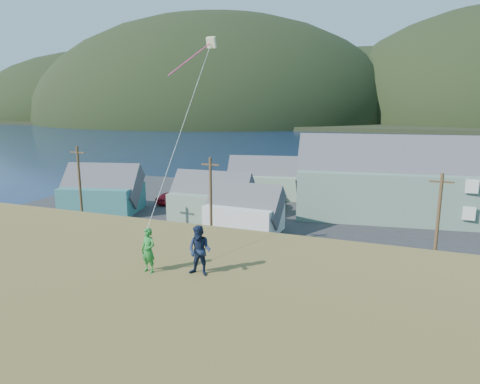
# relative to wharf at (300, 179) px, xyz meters

# --- Properties ---
(ground) EXTENTS (900.00, 900.00, 0.00)m
(ground) POSITION_rel_wharf_xyz_m (6.00, -40.00, -0.45)
(ground) COLOR #0A1638
(ground) RESTS_ON ground
(grass_strip) EXTENTS (110.00, 8.00, 0.10)m
(grass_strip) POSITION_rel_wharf_xyz_m (6.00, -42.00, -0.40)
(grass_strip) COLOR #4C3D19
(grass_strip) RESTS_ON ground
(waterfront_lot) EXTENTS (72.00, 36.00, 0.12)m
(waterfront_lot) POSITION_rel_wharf_xyz_m (6.00, -23.00, -0.39)
(waterfront_lot) COLOR #28282B
(waterfront_lot) RESTS_ON ground
(wharf) EXTENTS (26.00, 14.00, 0.90)m
(wharf) POSITION_rel_wharf_xyz_m (0.00, 0.00, 0.00)
(wharf) COLOR gray
(wharf) RESTS_ON ground
(far_shore) EXTENTS (900.00, 320.00, 2.00)m
(far_shore) POSITION_rel_wharf_xyz_m (6.00, 290.00, 0.55)
(far_shore) COLOR black
(far_shore) RESTS_ON ground
(far_hills) EXTENTS (760.00, 265.00, 143.00)m
(far_hills) POSITION_rel_wharf_xyz_m (41.59, 239.38, 1.55)
(far_hills) COLOR black
(far_hills) RESTS_ON ground
(lodge) EXTENTS (33.62, 13.50, 11.50)m
(lodge) POSITION_rel_wharf_xyz_m (20.81, -18.71, 3.98)
(lodge) COLOR slate
(lodge) RESTS_ON waterfront_lot
(shed_teal) EXTENTS (10.31, 8.32, 7.17)m
(shed_teal) POSITION_rel_wharf_xyz_m (-17.57, -29.31, 2.22)
(shed_teal) COLOR #327174
(shed_teal) RESTS_ON waterfront_lot
(shed_palegreen_near) EXTENTS (9.33, 6.13, 6.58)m
(shed_palegreen_near) POSITION_rel_wharf_xyz_m (-3.93, -27.47, 2.04)
(shed_palegreen_near) COLOR gray
(shed_palegreen_near) RESTS_ON waterfront_lot
(shed_white) EXTENTS (7.82, 5.39, 6.06)m
(shed_white) POSITION_rel_wharf_xyz_m (1.40, -31.01, 1.89)
(shed_white) COLOR silver
(shed_white) RESTS_ON waterfront_lot
(shed_palegreen_far) EXTENTS (11.39, 7.87, 7.01)m
(shed_palegreen_far) POSITION_rel_wharf_xyz_m (-1.67, -14.17, 2.23)
(shed_palegreen_far) COLOR gray
(shed_palegreen_far) RESTS_ON waterfront_lot
(utility_poles) EXTENTS (31.71, 0.24, 8.97)m
(utility_poles) POSITION_rel_wharf_xyz_m (1.89, -38.50, 3.95)
(utility_poles) COLOR #47331E
(utility_poles) RESTS_ON waterfront_lot
(parked_cars) EXTENTS (21.77, 11.95, 1.53)m
(parked_cars) POSITION_rel_wharf_xyz_m (-2.85, -19.51, 0.38)
(parked_cars) COLOR #BEBEBE
(parked_cars) RESTS_ON waterfront_lot
(kite_flyer_green) EXTENTS (0.63, 0.47, 1.59)m
(kite_flyer_green) POSITION_rel_wharf_xyz_m (7.95, -58.57, 7.54)
(kite_flyer_green) COLOR #21792C
(kite_flyer_green) RESTS_ON hillside
(kite_flyer_navy) EXTENTS (0.86, 0.67, 1.76)m
(kite_flyer_navy) POSITION_rel_wharf_xyz_m (9.75, -58.17, 7.63)
(kite_flyer_navy) COLOR #17223F
(kite_flyer_navy) RESTS_ON hillside
(kite_rig) EXTENTS (1.51, 4.92, 12.06)m
(kite_rig) POSITION_rel_wharf_xyz_m (6.15, -49.59, 15.44)
(kite_rig) COLOR #F0F1B8
(kite_rig) RESTS_ON ground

